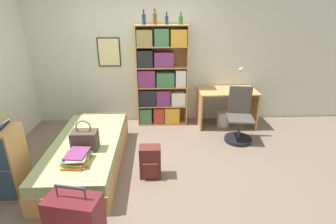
{
  "coord_description": "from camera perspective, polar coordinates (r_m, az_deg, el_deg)",
  "views": [
    {
      "loc": [
        0.27,
        -3.35,
        2.19
      ],
      "look_at": [
        0.42,
        0.21,
        0.75
      ],
      "focal_mm": 28.0,
      "sensor_mm": 36.0,
      "label": 1
    }
  ],
  "objects": [
    {
      "name": "ground_plane",
      "position": [
        4.01,
        -5.93,
        -11.22
      ],
      "size": [
        14.0,
        14.0,
        0.0
      ],
      "primitive_type": "plane",
      "color": "#756051"
    },
    {
      "name": "wall_back",
      "position": [
        5.16,
        -5.47,
        12.0
      ],
      "size": [
        10.0,
        0.09,
        2.6
      ],
      "color": "beige",
      "rests_on": "ground_plane"
    },
    {
      "name": "bed",
      "position": [
        4.04,
        -17.03,
        -8.48
      ],
      "size": [
        0.94,
        2.08,
        0.41
      ],
      "color": "tan",
      "rests_on": "ground_plane"
    },
    {
      "name": "handbag",
      "position": [
        3.65,
        -17.64,
        -5.82
      ],
      "size": [
        0.33,
        0.22,
        0.42
      ],
      "color": "#47382D",
      "rests_on": "bed"
    },
    {
      "name": "book_stack_on_bed",
      "position": [
        3.42,
        -19.24,
        -9.46
      ],
      "size": [
        0.33,
        0.4,
        0.13
      ],
      "color": "#B2382D",
      "rests_on": "bed"
    },
    {
      "name": "suitcase",
      "position": [
        2.85,
        -19.45,
        -21.57
      ],
      "size": [
        0.55,
        0.37,
        0.69
      ],
      "color": "#5B191E",
      "rests_on": "ground_plane"
    },
    {
      "name": "bookcase",
      "position": [
        5.02,
        -1.63,
        7.25
      ],
      "size": [
        0.95,
        0.32,
        1.89
      ],
      "color": "tan",
      "rests_on": "ground_plane"
    },
    {
      "name": "bottle_green",
      "position": [
        4.85,
        -5.29,
        19.55
      ],
      "size": [
        0.07,
        0.07,
        0.25
      ],
      "color": "navy",
      "rests_on": "bookcase"
    },
    {
      "name": "bottle_brown",
      "position": [
        4.86,
        -2.9,
        19.65
      ],
      "size": [
        0.07,
        0.07,
        0.26
      ],
      "color": "brown",
      "rests_on": "bookcase"
    },
    {
      "name": "bottle_clear",
      "position": [
        4.88,
        -0.3,
        19.44
      ],
      "size": [
        0.06,
        0.06,
        0.21
      ],
      "color": "navy",
      "rests_on": "bookcase"
    },
    {
      "name": "bottle_blue",
      "position": [
        4.87,
        2.79,
        19.38
      ],
      "size": [
        0.07,
        0.07,
        0.2
      ],
      "color": "#1E6B2D",
      "rests_on": "bookcase"
    },
    {
      "name": "desk",
      "position": [
        5.18,
        12.63,
        2.35
      ],
      "size": [
        1.09,
        0.63,
        0.72
      ],
      "color": "tan",
      "rests_on": "ground_plane"
    },
    {
      "name": "desk_lamp",
      "position": [
        5.22,
        15.66,
        8.28
      ],
      "size": [
        0.16,
        0.12,
        0.45
      ],
      "color": "#ADA89E",
      "rests_on": "desk"
    },
    {
      "name": "desk_chair",
      "position": [
        4.69,
        15.18,
        -2.54
      ],
      "size": [
        0.48,
        0.48,
        0.93
      ],
      "color": "black",
      "rests_on": "ground_plane"
    },
    {
      "name": "backpack",
      "position": [
        3.63,
        -3.88,
        -10.81
      ],
      "size": [
        0.29,
        0.23,
        0.46
      ],
      "color": "#56231E",
      "rests_on": "ground_plane"
    },
    {
      "name": "waste_bin",
      "position": [
        5.23,
        11.92,
        -1.47
      ],
      "size": [
        0.24,
        0.24,
        0.29
      ],
      "color": "#B7B2A8",
      "rests_on": "ground_plane"
    }
  ]
}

